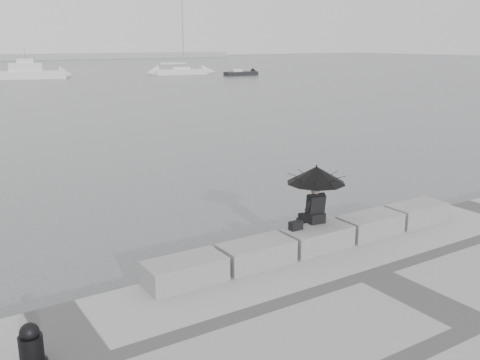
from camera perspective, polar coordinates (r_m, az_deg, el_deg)
ground at (r=13.05m, az=6.84°, el=-8.67°), size 360.00×360.00×0.00m
stone_block_far_left at (r=10.68m, az=-5.90°, el=-9.69°), size 1.60×0.80×0.50m
stone_block_left at (r=11.47m, az=1.75°, el=-7.85°), size 1.60×0.80×0.50m
stone_block_centre at (r=12.45m, az=8.26°, el=-6.16°), size 1.60×0.80×0.50m
stone_block_right at (r=13.57m, az=13.72°, el=-4.67°), size 1.60×0.80×0.50m
stone_block_far_right at (r=14.80m, az=18.30°, el=-3.38°), size 1.60×0.80×0.50m
seated_person at (r=12.42m, az=8.14°, el=0.03°), size 1.38×1.38×1.39m
bag at (r=12.16m, az=5.97°, el=-4.85°), size 0.30×0.17×0.19m
mooring_bollard at (r=8.70m, az=-21.38°, el=-16.36°), size 0.44×0.44×0.69m
sailboat_right at (r=87.27m, az=-6.34°, el=11.46°), size 8.48×4.00×12.90m
motor_cruiser at (r=81.84m, az=-21.20°, el=10.65°), size 9.21×5.19×4.50m
small_motorboat at (r=84.28m, az=0.10°, el=11.30°), size 5.42×1.89×1.10m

